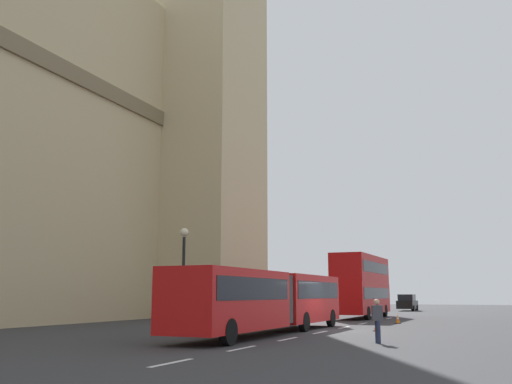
{
  "coord_description": "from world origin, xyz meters",
  "views": [
    {
      "loc": [
        -29.35,
        -8.67,
        1.88
      ],
      "look_at": [
        0.39,
        4.36,
        7.77
      ],
      "focal_mm": 39.63,
      "sensor_mm": 36.0,
      "label": 1
    }
  ],
  "objects": [
    {
      "name": "pedestrian_near_cones",
      "position": [
        -6.83,
        -3.97,
        0.91
      ],
      "size": [
        0.39,
        0.46,
        1.69
      ],
      "color": "#262D4C",
      "rests_on": "ground_plane"
    },
    {
      "name": "ground_plane",
      "position": [
        0.0,
        0.0,
        0.0
      ],
      "size": [
        160.0,
        160.0,
        0.0
      ],
      "primitive_type": "plane",
      "color": "#333335"
    },
    {
      "name": "lane_centre_marking",
      "position": [
        0.69,
        0.0,
        0.0
      ],
      "size": [
        34.4,
        0.16,
        0.01
      ],
      "color": "silver",
      "rests_on": "ground_plane"
    },
    {
      "name": "double_decker_bus",
      "position": [
        16.16,
        2.0,
        2.71
      ],
      "size": [
        10.35,
        2.54,
        4.9
      ],
      "color": "#B20F0F",
      "rests_on": "ground_plane"
    },
    {
      "name": "traffic_cone_west",
      "position": [
        0.55,
        -2.38,
        0.28
      ],
      "size": [
        0.36,
        0.36,
        0.58
      ],
      "color": "black",
      "rests_on": "ground_plane"
    },
    {
      "name": "sedan_lead",
      "position": [
        37.95,
        1.87,
        0.91
      ],
      "size": [
        4.4,
        1.86,
        1.85
      ],
      "color": "black",
      "rests_on": "ground_plane"
    },
    {
      "name": "street_lamp",
      "position": [
        -4.05,
        6.5,
        3.06
      ],
      "size": [
        0.44,
        0.44,
        5.27
      ],
      "color": "black",
      "rests_on": "ground_plane"
    },
    {
      "name": "traffic_cone_middle",
      "position": [
        8.83,
        -2.03,
        0.28
      ],
      "size": [
        0.36,
        0.36,
        0.58
      ],
      "color": "black",
      "rests_on": "ground_plane"
    },
    {
      "name": "articulated_bus",
      "position": [
        -3.46,
        1.99,
        1.75
      ],
      "size": [
        16.39,
        2.54,
        2.9
      ],
      "color": "red",
      "rests_on": "ground_plane"
    }
  ]
}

